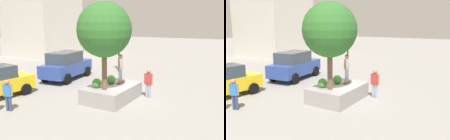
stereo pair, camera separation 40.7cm
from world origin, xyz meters
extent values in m
plane|color=gray|center=(0.00, 0.00, 0.00)|extent=(120.00, 120.00, 0.00)
cube|color=gray|center=(-0.40, 0.19, 0.43)|extent=(3.34, 2.29, 0.85)
cylinder|color=brown|center=(-1.30, 0.12, 2.04)|extent=(0.28, 0.28, 2.38)
sphere|color=#2D6628|center=(-1.30, 0.12, 4.02)|extent=(2.86, 2.86, 2.86)
sphere|color=#3D7A33|center=(-0.11, 0.42, 1.11)|extent=(0.52, 0.52, 0.52)
sphere|color=#4C8C3D|center=(-1.25, 0.66, 1.11)|extent=(0.52, 0.52, 0.52)
cube|color=brown|center=(0.37, 0.06, 0.92)|extent=(0.82, 0.34, 0.02)
sphere|color=beige|center=(0.13, -0.07, 0.88)|extent=(0.06, 0.06, 0.06)
sphere|color=beige|center=(0.10, 0.10, 0.88)|extent=(0.06, 0.06, 0.06)
sphere|color=beige|center=(0.64, 0.02, 0.88)|extent=(0.06, 0.06, 0.06)
sphere|color=beige|center=(0.61, 0.18, 0.88)|extent=(0.06, 0.06, 0.06)
cylinder|color=#8C9EB7|center=(0.46, 0.07, 1.31)|extent=(0.14, 0.14, 0.78)
cylinder|color=#8C9EB7|center=(0.28, 0.05, 1.31)|extent=(0.14, 0.14, 0.78)
cube|color=silver|center=(0.37, 0.06, 2.01)|extent=(0.46, 0.23, 0.61)
cylinder|color=brown|center=(0.60, 0.08, 2.03)|extent=(0.09, 0.09, 0.58)
cylinder|color=brown|center=(0.14, 0.04, 2.03)|extent=(0.09, 0.09, 0.58)
sphere|color=brown|center=(0.37, 0.06, 2.44)|extent=(0.25, 0.25, 0.25)
cylinder|color=black|center=(-2.12, 6.96, 0.35)|extent=(0.71, 0.26, 0.70)
cylinder|color=black|center=(-2.26, 5.25, 0.35)|extent=(0.71, 0.26, 0.70)
cube|color=#2D479E|center=(2.28, 5.88, 0.87)|extent=(4.92, 2.59, 0.94)
cube|color=#38424C|center=(2.05, 5.85, 1.76)|extent=(2.84, 2.08, 0.85)
cylinder|color=black|center=(3.64, 7.06, 0.40)|extent=(0.82, 0.34, 0.80)
cylinder|color=black|center=(3.90, 5.11, 0.40)|extent=(0.82, 0.34, 0.80)
cylinder|color=black|center=(0.66, 6.66, 0.40)|extent=(0.82, 0.34, 0.80)
cylinder|color=black|center=(0.92, 4.70, 0.40)|extent=(0.82, 0.34, 0.80)
cylinder|color=black|center=(6.90, 3.73, 1.74)|extent=(0.12, 0.12, 3.48)
cube|color=black|center=(6.90, 3.73, 3.90)|extent=(0.32, 0.29, 0.85)
sphere|color=red|center=(6.93, 3.58, 4.15)|extent=(0.14, 0.14, 0.14)
sphere|color=gold|center=(6.93, 3.58, 3.87)|extent=(0.14, 0.14, 0.14)
sphere|color=green|center=(6.93, 3.58, 3.59)|extent=(0.14, 0.14, 0.14)
cylinder|color=#8C9EB7|center=(1.05, -1.37, 0.41)|extent=(0.15, 0.15, 0.82)
cylinder|color=#8C9EB7|center=(1.03, -1.56, 0.41)|extent=(0.15, 0.15, 0.82)
cube|color=#B23338|center=(1.04, -1.46, 1.14)|extent=(0.26, 0.49, 0.64)
cylinder|color=#9E7251|center=(1.07, -1.22, 1.16)|extent=(0.10, 0.10, 0.61)
cylinder|color=#9E7251|center=(1.01, -1.70, 1.16)|extent=(0.10, 0.10, 0.61)
sphere|color=#9E7251|center=(1.04, -1.46, 1.59)|extent=(0.27, 0.27, 0.27)
cylinder|color=navy|center=(-4.57, 3.87, 0.38)|extent=(0.14, 0.14, 0.77)
cylinder|color=navy|center=(-4.52, 3.69, 0.38)|extent=(0.14, 0.14, 0.77)
cube|color=#2D6BB2|center=(-4.54, 3.78, 1.07)|extent=(0.30, 0.47, 0.60)
cylinder|color=#9E7251|center=(-4.61, 4.00, 1.09)|extent=(0.09, 0.09, 0.57)
cylinder|color=#9E7251|center=(-4.48, 3.56, 1.09)|extent=(0.09, 0.09, 0.57)
sphere|color=#9E7251|center=(-4.54, 3.78, 1.50)|extent=(0.25, 0.25, 0.25)
camera|label=1|loc=(-11.53, -6.32, 4.33)|focal=37.37mm
camera|label=2|loc=(-11.32, -6.67, 4.33)|focal=37.37mm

